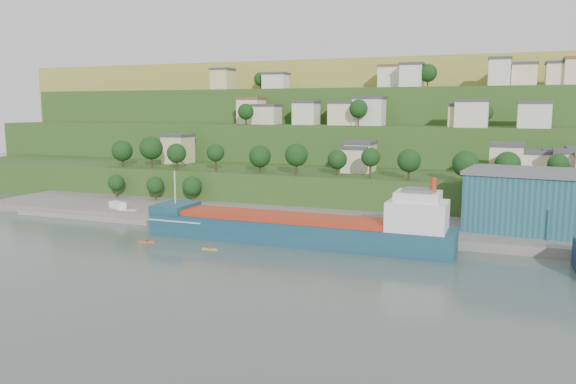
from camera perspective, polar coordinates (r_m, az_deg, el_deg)
The scene contains 10 objects.
ground at distance 109.73m, azimuth -2.98°, elevation -6.10°, with size 500.00×500.00×0.00m, color #45544D.
quay at distance 130.12m, azimuth 10.21°, elevation -3.91°, with size 220.00×26.00×4.00m, color slate.
pebble_beach at distance 156.75m, azimuth -18.30°, elevation -2.10°, with size 40.00×18.00×2.40m, color slate.
hillside at distance 270.60m, azimuth 11.66°, elevation 2.46°, with size 360.00×210.79×96.00m.
cargo_ship_near at distance 116.07m, azimuth 1.69°, elevation -3.94°, with size 64.73×10.50×16.63m.
warehouse at distance 129.51m, azimuth 24.51°, elevation -0.80°, with size 33.03×22.54×12.80m.
caravan at distance 151.89m, azimuth -16.91°, elevation -1.43°, with size 5.33×2.22×2.49m, color white.
dinghy at distance 148.16m, azimuth -15.95°, elevation -1.94°, with size 4.52×1.70×0.90m, color silver.
kayak_orange at distance 120.76m, azimuth -14.15°, elevation -4.87°, with size 3.45×1.88×0.87m.
kayak_yellow at distance 112.24m, azimuth -7.93°, elevation -5.71°, with size 3.27×0.85×0.81m.
Camera 1 is at (43.19, -97.03, 27.59)m, focal length 35.00 mm.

